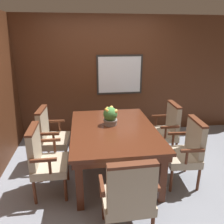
{
  "coord_description": "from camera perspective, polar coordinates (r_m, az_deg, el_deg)",
  "views": [
    {
      "loc": [
        -0.44,
        -2.91,
        2.02
      ],
      "look_at": [
        -0.01,
        0.21,
        0.94
      ],
      "focal_mm": 35.0,
      "sensor_mm": 36.0,
      "label": 1
    }
  ],
  "objects": [
    {
      "name": "chair_left_far",
      "position": [
        3.72,
        -15.78,
        -5.62
      ],
      "size": [
        0.48,
        0.59,
        0.96
      ],
      "rotation": [
        0.0,
        0.0,
        1.49
      ],
      "color": "#562B19",
      "rests_on": "ground_plane"
    },
    {
      "name": "dining_table",
      "position": [
        3.29,
        0.36,
        -5.64
      ],
      "size": [
        1.24,
        1.7,
        0.74
      ],
      "color": "#4C2314",
      "rests_on": "ground_plane"
    },
    {
      "name": "chair_right_far",
      "position": [
        3.95,
        14.0,
        -4.02
      ],
      "size": [
        0.47,
        0.58,
        0.96
      ],
      "rotation": [
        0.0,
        0.0,
        -1.61
      ],
      "color": "#562B19",
      "rests_on": "ground_plane"
    },
    {
      "name": "wall_back",
      "position": [
        4.62,
        -2.23,
        9.05
      ],
      "size": [
        7.2,
        0.08,
        2.45
      ],
      "color": "#4C2816",
      "rests_on": "ground_plane"
    },
    {
      "name": "chair_left_near",
      "position": [
        3.06,
        -17.25,
        -11.44
      ],
      "size": [
        0.45,
        0.57,
        0.96
      ],
      "rotation": [
        0.0,
        0.0,
        1.57
      ],
      "color": "#562B19",
      "rests_on": "ground_plane"
    },
    {
      "name": "potted_plant",
      "position": [
        3.33,
        -0.41,
        -1.01
      ],
      "size": [
        0.22,
        0.22,
        0.29
      ],
      "color": "gray",
      "rests_on": "dining_table"
    },
    {
      "name": "chair_right_near",
      "position": [
        3.31,
        18.87,
        -9.2
      ],
      "size": [
        0.48,
        0.59,
        0.96
      ],
      "rotation": [
        0.0,
        0.0,
        -1.64
      ],
      "color": "#562B19",
      "rests_on": "ground_plane"
    },
    {
      "name": "chair_head_near",
      "position": [
        2.35,
        4.42,
        -20.95
      ],
      "size": [
        0.57,
        0.46,
        0.96
      ],
      "rotation": [
        0.0,
        0.0,
        3.16
      ],
      "color": "#562B19",
      "rests_on": "ground_plane"
    },
    {
      "name": "ground_plane",
      "position": [
        3.57,
        0.7,
        -15.54
      ],
      "size": [
        14.0,
        14.0,
        0.0
      ],
      "primitive_type": "plane",
      "color": "gray"
    }
  ]
}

